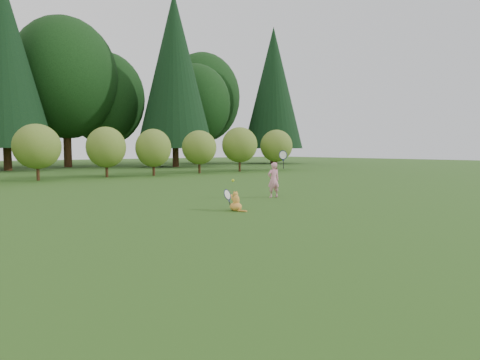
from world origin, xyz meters
TOP-DOWN VIEW (x-y plane):
  - ground at (0.00, 0.00)m, footprint 100.00×100.00m
  - shrub_row at (0.00, 13.00)m, footprint 28.00×3.00m
  - woodland_backdrop at (0.00, 23.00)m, footprint 48.00×10.00m
  - child at (2.48, 2.03)m, footprint 0.63×0.44m
  - cat at (0.00, 0.72)m, footprint 0.40×0.67m
  - tennis_ball at (-0.40, 0.31)m, footprint 0.06×0.06m

SIDE VIEW (x-z plane):
  - ground at x=0.00m, z-range 0.00..0.00m
  - cat at x=0.00m, z-range -0.07..0.55m
  - child at x=2.48m, z-range -0.23..1.32m
  - tennis_ball at x=-0.40m, z-range 0.72..0.78m
  - shrub_row at x=0.00m, z-range 0.00..2.80m
  - woodland_backdrop at x=0.00m, z-range 0.00..15.00m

